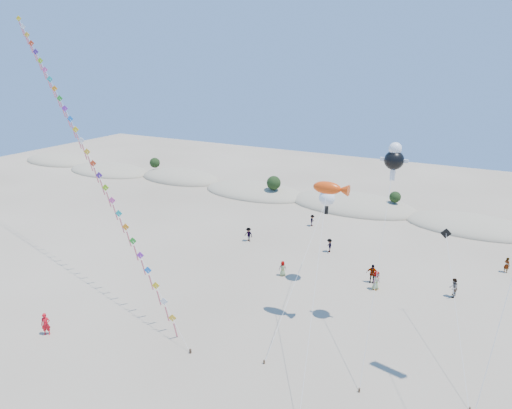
% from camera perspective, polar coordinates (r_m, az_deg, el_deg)
% --- Properties ---
extents(dune_ridge, '(145.30, 11.49, 5.57)m').
position_cam_1_polar(dune_ridge, '(64.67, 13.54, -0.27)').
color(dune_ridge, gray).
rests_on(dune_ridge, ground).
extents(kite_train, '(31.45, 12.74, 25.64)m').
position_cam_1_polar(kite_train, '(43.57, -22.17, 7.65)').
color(kite_train, '#3F2D1E').
rests_on(kite_train, ground).
extents(fish_kite, '(3.98, 12.39, 11.78)m').
position_cam_1_polar(fish_kite, '(32.73, 9.95, 2.07)').
color(fish_kite, '#3F2D1E').
rests_on(fish_kite, ground).
extents(cartoon_kite_low, '(1.48, 14.33, 9.87)m').
position_cam_1_polar(cartoon_kite_low, '(39.66, 9.44, 1.07)').
color(cartoon_kite_low, '#3F2D1E').
rests_on(cartoon_kite_low, ground).
extents(cartoon_kite_high, '(2.00, 9.45, 14.88)m').
position_cam_1_polar(cartoon_kite_high, '(32.76, 17.95, 5.88)').
color(cartoon_kite_high, '#3F2D1E').
rests_on(cartoon_kite_high, ground).
extents(dark_kite, '(3.61, 10.75, 7.78)m').
position_cam_1_polar(dark_kite, '(35.30, 24.66, -8.93)').
color(dark_kite, '#3F2D1E').
rests_on(dark_kite, ground).
extents(flyer_foreground, '(0.81, 0.76, 1.85)m').
position_cam_1_polar(flyer_foreground, '(38.28, -26.23, -14.13)').
color(flyer_foreground, red).
rests_on(flyer_foreground, ground).
extents(beachgoers, '(35.57, 15.17, 1.90)m').
position_cam_1_polar(beachgoers, '(45.33, 16.06, -7.77)').
color(beachgoers, slate).
rests_on(beachgoers, ground).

